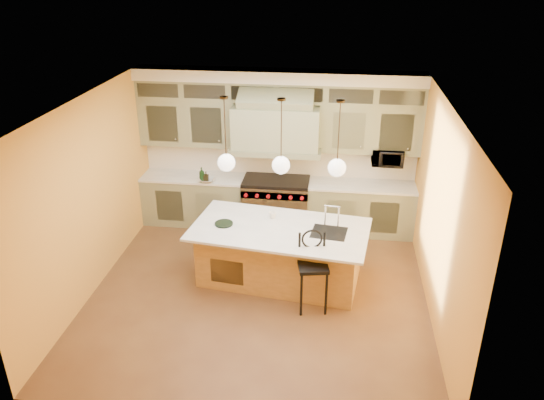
# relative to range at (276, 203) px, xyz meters

# --- Properties ---
(floor) EXTENTS (5.00, 5.00, 0.00)m
(floor) POSITION_rel_range_xyz_m (0.00, -2.14, -0.49)
(floor) COLOR #55341D
(floor) RESTS_ON ground
(ceiling) EXTENTS (5.00, 5.00, 0.00)m
(ceiling) POSITION_rel_range_xyz_m (0.00, -2.14, 2.41)
(ceiling) COLOR white
(ceiling) RESTS_ON wall_back
(wall_back) EXTENTS (5.00, 0.00, 5.00)m
(wall_back) POSITION_rel_range_xyz_m (0.00, 0.36, 0.96)
(wall_back) COLOR gold
(wall_back) RESTS_ON ground
(wall_front) EXTENTS (5.00, 0.00, 5.00)m
(wall_front) POSITION_rel_range_xyz_m (0.00, -4.64, 0.96)
(wall_front) COLOR gold
(wall_front) RESTS_ON ground
(wall_left) EXTENTS (0.00, 5.00, 5.00)m
(wall_left) POSITION_rel_range_xyz_m (-2.50, -2.14, 0.96)
(wall_left) COLOR gold
(wall_left) RESTS_ON ground
(wall_right) EXTENTS (0.00, 5.00, 5.00)m
(wall_right) POSITION_rel_range_xyz_m (2.50, -2.14, 0.96)
(wall_right) COLOR gold
(wall_right) RESTS_ON ground
(back_cabinetry) EXTENTS (5.00, 0.77, 2.90)m
(back_cabinetry) POSITION_rel_range_xyz_m (0.00, 0.09, 0.94)
(back_cabinetry) COLOR gray
(back_cabinetry) RESTS_ON floor
(range) EXTENTS (1.20, 0.74, 0.96)m
(range) POSITION_rel_range_xyz_m (0.00, 0.00, 0.00)
(range) COLOR silver
(range) RESTS_ON floor
(kitchen_island) EXTENTS (2.80, 1.72, 1.35)m
(kitchen_island) POSITION_rel_range_xyz_m (0.28, -1.74, -0.02)
(kitchen_island) COLOR olive
(kitchen_island) RESTS_ON floor
(counter_stool) EXTENTS (0.49, 0.49, 1.19)m
(counter_stool) POSITION_rel_range_xyz_m (0.81, -2.41, 0.19)
(counter_stool) COLOR black
(counter_stool) RESTS_ON floor
(microwave) EXTENTS (0.54, 0.37, 0.30)m
(microwave) POSITION_rel_range_xyz_m (1.95, 0.11, 0.96)
(microwave) COLOR black
(microwave) RESTS_ON back_cabinetry
(oil_bottle_a) EXTENTS (0.11, 0.11, 0.27)m
(oil_bottle_a) POSITION_rel_range_xyz_m (-1.32, -0.22, 0.59)
(oil_bottle_a) COLOR black
(oil_bottle_a) RESTS_ON back_cabinetry
(oil_bottle_b) EXTENTS (0.09, 0.10, 0.20)m
(oil_bottle_b) POSITION_rel_range_xyz_m (-1.24, -0.22, 0.55)
(oil_bottle_b) COLOR black
(oil_bottle_b) RESTS_ON back_cabinetry
(fruit_bowl) EXTENTS (0.30, 0.30, 0.07)m
(fruit_bowl) POSITION_rel_range_xyz_m (-1.22, -0.22, 0.49)
(fruit_bowl) COLOR beige
(fruit_bowl) RESTS_ON back_cabinetry
(cup) EXTENTS (0.12, 0.12, 0.10)m
(cup) POSITION_rel_range_xyz_m (0.12, -1.46, 0.48)
(cup) COLOR white
(cup) RESTS_ON kitchen_island
(pendant_left) EXTENTS (0.26, 0.26, 1.11)m
(pendant_left) POSITION_rel_range_xyz_m (-0.52, -1.74, 1.46)
(pendant_left) COLOR #2D2319
(pendant_left) RESTS_ON ceiling
(pendant_center) EXTENTS (0.26, 0.26, 1.11)m
(pendant_center) POSITION_rel_range_xyz_m (0.28, -1.74, 1.46)
(pendant_center) COLOR #2D2319
(pendant_center) RESTS_ON ceiling
(pendant_right) EXTENTS (0.26, 0.26, 1.11)m
(pendant_right) POSITION_rel_range_xyz_m (1.08, -1.74, 1.46)
(pendant_right) COLOR #2D2319
(pendant_right) RESTS_ON ceiling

